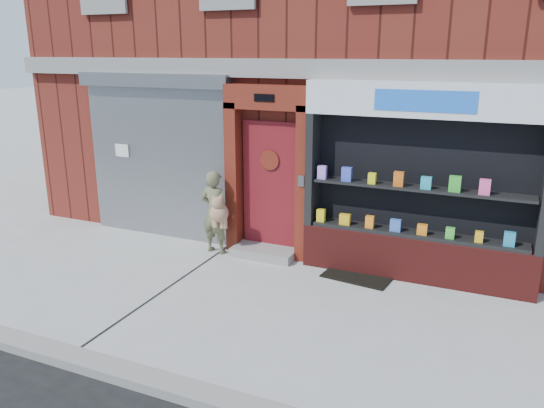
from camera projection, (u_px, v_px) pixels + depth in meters
The scene contains 8 objects.
ground at pixel (263, 306), 7.38m from camera, with size 80.00×80.00×0.00m, color #9E9E99.
curb at pixel (176, 389), 5.48m from camera, with size 60.00×0.30×0.12m, color gray.
building at pixel (377, 23), 11.54m from camera, with size 12.00×8.16×8.00m.
shutter_bay at pixel (158, 147), 9.76m from camera, with size 3.10×0.30×3.04m.
red_door_bay at pixel (268, 172), 8.90m from camera, with size 1.52×0.58×2.90m.
pharmacy_bay at pixel (419, 193), 7.92m from camera, with size 3.50×0.41×3.00m.
woman at pixel (216, 212), 9.13m from camera, with size 0.62×0.52×1.47m.
doormat at pixel (359, 275), 8.37m from camera, with size 1.04×0.73×0.03m, color black.
Camera 1 is at (2.81, -6.08, 3.42)m, focal length 35.00 mm.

